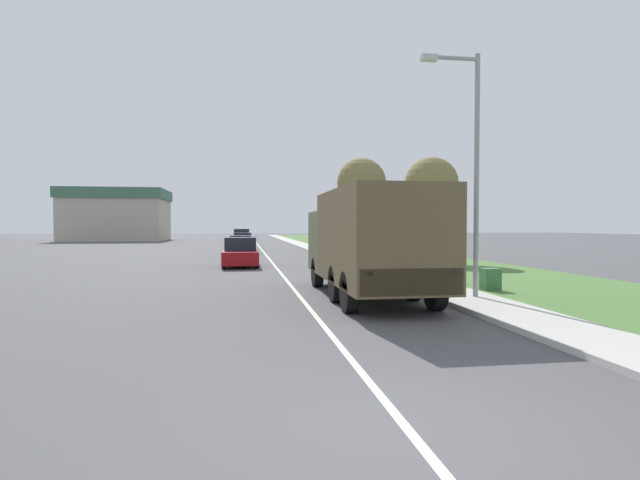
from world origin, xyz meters
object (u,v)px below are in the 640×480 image
Objects in this scene: military_truck at (369,240)px; lamp_post at (469,152)px; car_second_ahead at (241,245)px; car_nearest_ahead at (240,253)px; car_third_ahead at (243,241)px; car_farthest_ahead at (242,236)px; car_fourth_ahead at (242,237)px.

lamp_post is (2.59, -0.95, 2.45)m from military_truck.
lamp_post reaches higher than car_second_ahead.
car_second_ahead is (-3.73, 23.70, -1.06)m from military_truck.
car_nearest_ahead is 14.65m from lamp_post.
military_truck is 32.93m from car_third_ahead.
car_farthest_ahead is at bearing 96.10° from lamp_post.
car_farthest_ahead is at bearing 93.63° from military_truck.
lamp_post is at bearing -20.04° from military_truck.
lamp_post is at bearing -83.90° from car_farthest_ahead.
car_third_ahead is 0.62× the size of lamp_post.
car_third_ahead is at bearing -89.81° from car_farthest_ahead.
car_second_ahead is 9.02m from car_third_ahead.
military_truck reaches higher than car_farthest_ahead.
military_truck reaches higher than car_fourth_ahead.
car_farthest_ahead is 58.58m from lamp_post.
car_third_ahead is at bearing 89.57° from car_nearest_ahead.
military_truck is 1.68× the size of car_second_ahead.
military_truck reaches higher than car_third_ahead.
car_nearest_ahead is (-3.70, 11.83, -1.01)m from military_truck.
military_truck is 12.43m from car_nearest_ahead.
lamp_post is at bearing -75.62° from car_second_ahead.
lamp_post reaches higher than car_third_ahead.
car_second_ahead is 0.69× the size of lamp_post.
car_second_ahead is 1.10× the size of car_third_ahead.
car_fourth_ahead reaches higher than car_farthest_ahead.
car_nearest_ahead is 0.89× the size of car_second_ahead.
car_third_ahead is at bearing 100.33° from lamp_post.
car_second_ahead is 25.68m from lamp_post.
lamp_post is at bearing -81.89° from car_fourth_ahead.
car_third_ahead is (-3.55, 32.72, -1.04)m from military_truck.
military_truck is 57.33m from car_farthest_ahead.
lamp_post reaches higher than car_fourth_ahead.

